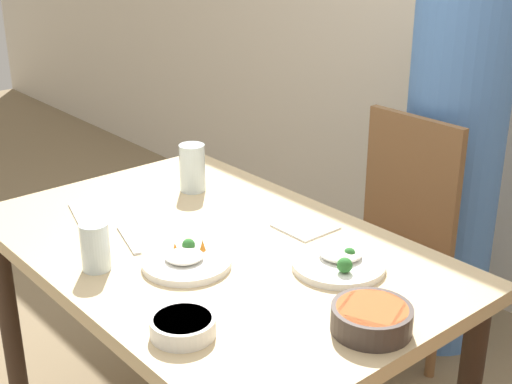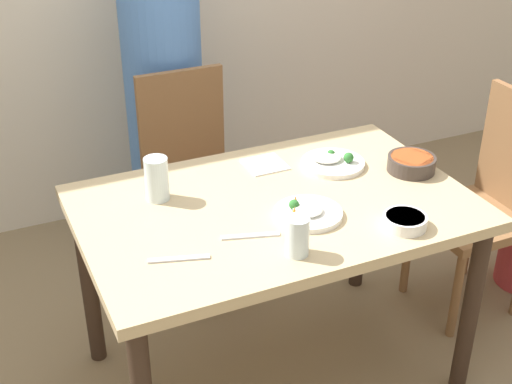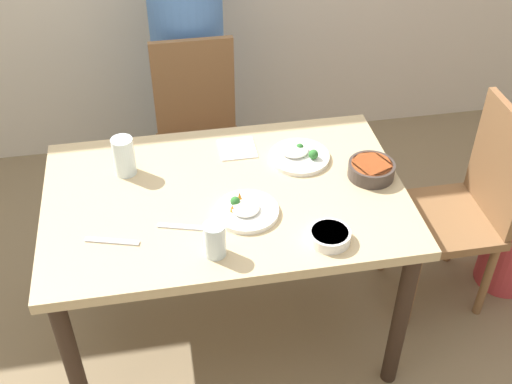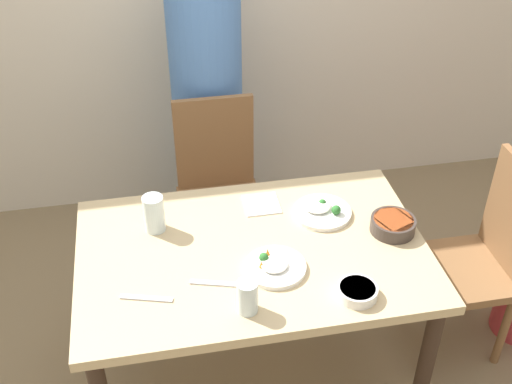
{
  "view_description": "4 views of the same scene",
  "coord_description": "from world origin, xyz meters",
  "px_view_note": "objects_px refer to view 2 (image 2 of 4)",
  "views": [
    {
      "loc": [
        1.36,
        -1.0,
        1.57
      ],
      "look_at": [
        0.08,
        0.08,
        0.9
      ],
      "focal_mm": 50.0,
      "sensor_mm": 36.0,
      "label": 1
    },
    {
      "loc": [
        -0.9,
        -1.83,
        1.92
      ],
      "look_at": [
        -0.08,
        -0.02,
        0.81
      ],
      "focal_mm": 50.0,
      "sensor_mm": 36.0,
      "label": 2
    },
    {
      "loc": [
        -0.2,
        -1.76,
        2.19
      ],
      "look_at": [
        0.11,
        -0.01,
        0.74
      ],
      "focal_mm": 45.0,
      "sensor_mm": 36.0,
      "label": 3
    },
    {
      "loc": [
        -0.32,
        -1.76,
        2.29
      ],
      "look_at": [
        0.03,
        0.1,
        0.93
      ],
      "focal_mm": 45.0,
      "sensor_mm": 36.0,
      "label": 4
    }
  ],
  "objects_px": {
    "chair_adult_spot": "(192,174)",
    "bowl_curry": "(411,163)",
    "plate_rice_adult": "(307,213)",
    "glass_water_tall": "(297,236)",
    "chair_child_spot": "(488,200)",
    "person_adult": "(164,97)"
  },
  "relations": [
    {
      "from": "chair_adult_spot",
      "to": "plate_rice_adult",
      "type": "bearing_deg",
      "value": -84.68
    },
    {
      "from": "chair_adult_spot",
      "to": "bowl_curry",
      "type": "xyz_separation_m",
      "value": [
        0.57,
        -0.75,
        0.28
      ]
    },
    {
      "from": "person_adult",
      "to": "chair_adult_spot",
      "type": "bearing_deg",
      "value": -90.0
    },
    {
      "from": "chair_child_spot",
      "to": "person_adult",
      "type": "bearing_deg",
      "value": -135.87
    },
    {
      "from": "bowl_curry",
      "to": "glass_water_tall",
      "type": "xyz_separation_m",
      "value": [
        -0.62,
        -0.3,
        0.03
      ]
    },
    {
      "from": "plate_rice_adult",
      "to": "chair_child_spot",
      "type": "bearing_deg",
      "value": 10.95
    },
    {
      "from": "person_adult",
      "to": "glass_water_tall",
      "type": "bearing_deg",
      "value": -91.9
    },
    {
      "from": "person_adult",
      "to": "plate_rice_adult",
      "type": "height_order",
      "value": "person_adult"
    },
    {
      "from": "person_adult",
      "to": "glass_water_tall",
      "type": "relative_size",
      "value": 12.97
    },
    {
      "from": "chair_child_spot",
      "to": "glass_water_tall",
      "type": "relative_size",
      "value": 7.61
    },
    {
      "from": "person_adult",
      "to": "bowl_curry",
      "type": "relative_size",
      "value": 9.21
    },
    {
      "from": "person_adult",
      "to": "bowl_curry",
      "type": "distance_m",
      "value": 1.24
    },
    {
      "from": "bowl_curry",
      "to": "plate_rice_adult",
      "type": "xyz_separation_m",
      "value": [
        -0.49,
        -0.13,
        -0.02
      ]
    },
    {
      "from": "person_adult",
      "to": "bowl_curry",
      "type": "xyz_separation_m",
      "value": [
        0.57,
        -1.1,
        0.05
      ]
    },
    {
      "from": "person_adult",
      "to": "bowl_curry",
      "type": "height_order",
      "value": "person_adult"
    },
    {
      "from": "bowl_curry",
      "to": "chair_adult_spot",
      "type": "bearing_deg",
      "value": 127.04
    },
    {
      "from": "chair_child_spot",
      "to": "person_adult",
      "type": "relative_size",
      "value": 0.59
    },
    {
      "from": "plate_rice_adult",
      "to": "glass_water_tall",
      "type": "relative_size",
      "value": 1.82
    },
    {
      "from": "chair_adult_spot",
      "to": "glass_water_tall",
      "type": "height_order",
      "value": "chair_adult_spot"
    },
    {
      "from": "chair_adult_spot",
      "to": "person_adult",
      "type": "height_order",
      "value": "person_adult"
    },
    {
      "from": "bowl_curry",
      "to": "person_adult",
      "type": "bearing_deg",
      "value": 117.42
    },
    {
      "from": "chair_child_spot",
      "to": "bowl_curry",
      "type": "height_order",
      "value": "chair_child_spot"
    }
  ]
}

